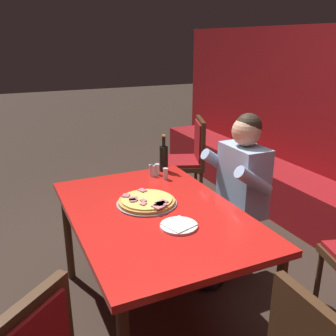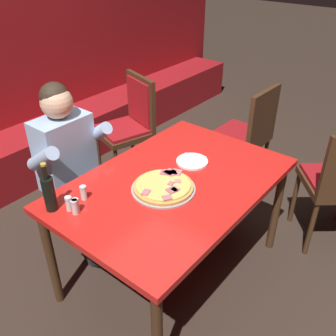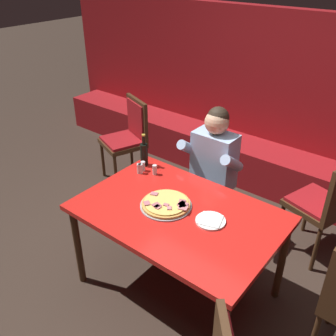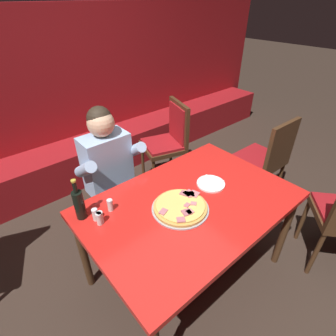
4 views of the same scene
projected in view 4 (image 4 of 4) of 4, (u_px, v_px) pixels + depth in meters
name	position (u px, v px, depth m)	size (l,w,h in m)	color
ground_plane	(186.00, 271.00, 2.23)	(24.00, 24.00, 0.00)	#33261E
booth_wall_panel	(61.00, 97.00, 3.08)	(6.80, 0.16, 1.90)	maroon
booth_bench	(84.00, 160.00, 3.28)	(6.46, 0.48, 0.46)	maroon
main_dining_table	(190.00, 210.00, 1.84)	(1.45, 0.98, 0.78)	#422816
pizza	(181.00, 207.00, 1.73)	(0.38, 0.38, 0.05)	#9E9EA3
plate_white_paper	(211.00, 183.00, 1.95)	(0.21, 0.21, 0.02)	white
beer_bottle	(79.00, 204.00, 1.61)	(0.07, 0.07, 0.29)	black
shaker_oregano	(95.00, 215.00, 1.63)	(0.04, 0.04, 0.09)	silver
shaker_red_pepper_flakes	(110.00, 206.00, 1.71)	(0.04, 0.04, 0.09)	silver
shaker_black_pepper	(99.00, 219.00, 1.60)	(0.04, 0.04, 0.09)	silver
shaker_parmesan	(100.00, 218.00, 1.61)	(0.04, 0.04, 0.09)	silver
diner_seated_blue_shirt	(113.00, 175.00, 2.18)	(0.53, 0.53, 1.27)	black
dining_chair_near_left	(169.00, 138.00, 2.99)	(0.55, 0.55, 1.00)	#422816
dining_chair_by_booth	(267.00, 155.00, 2.69)	(0.45, 0.45, 0.98)	#422816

